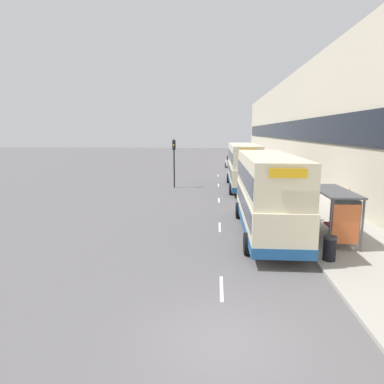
{
  "coord_description": "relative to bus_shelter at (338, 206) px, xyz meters",
  "views": [
    {
      "loc": [
        -0.24,
        -8.27,
        5.49
      ],
      "look_at": [
        -2.38,
        21.66,
        0.19
      ],
      "focal_mm": 32.0,
      "sensor_mm": 36.0,
      "label": 1
    }
  ],
  "objects": [
    {
      "name": "car_1",
      "position": [
        -3.0,
        29.46,
        -1.0
      ],
      "size": [
        1.94,
        4.27,
        1.78
      ],
      "color": "silver",
      "rests_on": "ground_plane"
    },
    {
      "name": "lane_mark_1",
      "position": [
        -5.77,
        2.43,
        -1.87
      ],
      "size": [
        0.12,
        2.0,
        0.01
      ],
      "color": "silver",
      "rests_on": "ground_plane"
    },
    {
      "name": "bus_shelter",
      "position": [
        0.0,
        0.0,
        0.0
      ],
      "size": [
        1.6,
        4.2,
        2.48
      ],
      "color": "#4C4C51",
      "rests_on": "ground_plane"
    },
    {
      "name": "terrace_facade",
      "position": [
        4.72,
        29.85,
        4.42
      ],
      "size": [
        3.1,
        93.0,
        12.59
      ],
      "color": "beige",
      "rests_on": "ground_plane"
    },
    {
      "name": "litter_bin",
      "position": [
        -1.22,
        -2.83,
        -1.21
      ],
      "size": [
        0.55,
        0.55,
        1.05
      ],
      "color": "black",
      "rests_on": "ground_plane"
    },
    {
      "name": "pedestrian_2",
      "position": [
        -0.37,
        3.83,
        -0.87
      ],
      "size": [
        0.33,
        0.33,
        1.69
      ],
      "color": "#23232D",
      "rests_on": "ground_plane"
    },
    {
      "name": "double_decker_bus_near",
      "position": [
        -3.3,
        1.22,
        0.41
      ],
      "size": [
        2.85,
        10.31,
        4.3
      ],
      "color": "beige",
      "rests_on": "ground_plane"
    },
    {
      "name": "lane_mark_0",
      "position": [
        -5.77,
        -5.5,
        -1.87
      ],
      "size": [
        0.12,
        2.0,
        0.01
      ],
      "color": "silver",
      "rests_on": "ground_plane"
    },
    {
      "name": "ground_plane",
      "position": [
        -5.77,
        -8.65,
        -1.88
      ],
      "size": [
        220.0,
        220.0,
        0.0
      ],
      "primitive_type": "plane",
      "color": "#5B595B"
    },
    {
      "name": "lane_mark_2",
      "position": [
        -5.77,
        10.37,
        -1.87
      ],
      "size": [
        0.12,
        2.0,
        0.01
      ],
      "color": "silver",
      "rests_on": "ground_plane"
    },
    {
      "name": "pavement",
      "position": [
        0.73,
        29.85,
        -1.81
      ],
      "size": [
        5.0,
        93.0,
        0.14
      ],
      "color": "#A39E93",
      "rests_on": "ground_plane"
    },
    {
      "name": "car_0",
      "position": [
        -3.68,
        37.27,
        -1.02
      ],
      "size": [
        1.92,
        4.33,
        1.74
      ],
      "color": "silver",
      "rests_on": "ground_plane"
    },
    {
      "name": "lane_mark_3",
      "position": [
        -5.77,
        18.3,
        -1.87
      ],
      "size": [
        0.12,
        2.0,
        0.01
      ],
      "color": "silver",
      "rests_on": "ground_plane"
    },
    {
      "name": "pedestrian_1",
      "position": [
        2.32,
        4.99,
        -0.79
      ],
      "size": [
        0.37,
        0.37,
        1.86
      ],
      "color": "#23232D",
      "rests_on": "ground_plane"
    },
    {
      "name": "traffic_light_far_kerb",
      "position": [
        -10.17,
        16.52,
        1.33
      ],
      "size": [
        0.3,
        0.32,
        4.76
      ],
      "color": "black",
      "rests_on": "ground_plane"
    },
    {
      "name": "double_decker_bus_ahead",
      "position": [
        -3.42,
        16.39,
        0.41
      ],
      "size": [
        2.85,
        11.01,
        4.3
      ],
      "color": "beige",
      "rests_on": "ground_plane"
    },
    {
      "name": "pedestrian_at_shelter",
      "position": [
        1.02,
        0.63,
        -0.89
      ],
      "size": [
        0.33,
        0.33,
        1.65
      ],
      "color": "#23232D",
      "rests_on": "ground_plane"
    },
    {
      "name": "lane_mark_4",
      "position": [
        -5.77,
        26.24,
        -1.87
      ],
      "size": [
        0.12,
        2.0,
        0.01
      ],
      "color": "silver",
      "rests_on": "ground_plane"
    }
  ]
}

